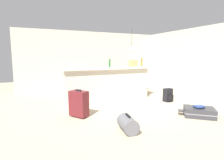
% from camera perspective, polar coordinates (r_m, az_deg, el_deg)
% --- Properties ---
extents(ground_plane, '(13.00, 13.00, 0.05)m').
position_cam_1_polar(ground_plane, '(5.62, 5.06, -7.62)').
color(ground_plane, '#BCAD8E').
extents(wall_back, '(6.60, 0.10, 2.50)m').
position_cam_1_polar(wall_back, '(8.22, -5.34, 6.24)').
color(wall_back, beige).
rests_on(wall_back, ground_plane).
extents(wall_right, '(0.10, 6.00, 2.50)m').
position_cam_1_polar(wall_right, '(7.61, 24.57, 5.46)').
color(wall_right, beige).
rests_on(wall_right, ground_plane).
extents(partition_half_wall, '(2.80, 0.20, 1.04)m').
position_cam_1_polar(partition_half_wall, '(5.76, -0.90, -1.67)').
color(partition_half_wall, beige).
rests_on(partition_half_wall, ground_plane).
extents(bar_countertop, '(2.96, 0.40, 0.05)m').
position_cam_1_polar(bar_countertop, '(5.69, -0.91, 3.75)').
color(bar_countertop, white).
rests_on(bar_countertop, partition_half_wall).
extents(bottle_clear, '(0.06, 0.06, 0.22)m').
position_cam_1_polar(bottle_clear, '(5.27, -13.17, 4.71)').
color(bottle_clear, silver).
rests_on(bottle_clear, bar_countertop).
extents(bottle_green, '(0.06, 0.06, 0.27)m').
position_cam_1_polar(bottle_green, '(5.64, -0.76, 5.36)').
color(bottle_green, '#2D6B38').
rests_on(bottle_green, bar_countertop).
extents(bottle_amber, '(0.06, 0.06, 0.29)m').
position_cam_1_polar(bottle_amber, '(6.37, 9.37, 5.62)').
color(bottle_amber, '#9E661E').
rests_on(bottle_amber, bar_countertop).
extents(grocery_bag, '(0.26, 0.18, 0.22)m').
position_cam_1_polar(grocery_bag, '(6.13, 6.71, 5.25)').
color(grocery_bag, tan).
rests_on(grocery_bag, bar_countertop).
extents(dining_table, '(1.10, 0.80, 0.74)m').
position_cam_1_polar(dining_table, '(7.48, 5.93, 1.45)').
color(dining_table, '#4C331E').
rests_on(dining_table, ground_plane).
extents(dining_chair_near_partition, '(0.45, 0.45, 0.93)m').
position_cam_1_polar(dining_chair_near_partition, '(6.96, 7.95, -0.13)').
color(dining_chair_near_partition, '#4C331E').
rests_on(dining_chair_near_partition, ground_plane).
extents(dining_chair_far_side, '(0.47, 0.47, 0.93)m').
position_cam_1_polar(dining_chair_far_side, '(7.93, 4.10, 0.88)').
color(dining_chair_far_side, '#4C331E').
rests_on(dining_chair_far_side, ground_plane).
extents(pendant_lamp, '(0.34, 0.34, 0.85)m').
position_cam_1_polar(pendant_lamp, '(7.39, 6.26, 10.08)').
color(pendant_lamp, black).
extents(suitcase_flat_charcoal, '(0.85, 0.82, 0.22)m').
position_cam_1_polar(suitcase_flat_charcoal, '(4.88, 25.85, -9.12)').
color(suitcase_flat_charcoal, '#38383D').
rests_on(suitcase_flat_charcoal, ground_plane).
extents(suitcase_upright_maroon, '(0.45, 0.50, 0.67)m').
position_cam_1_polar(suitcase_upright_maroon, '(4.40, -10.46, -7.30)').
color(suitcase_upright_maroon, maroon).
rests_on(suitcase_upright_maroon, ground_plane).
extents(duffel_bag_grey, '(0.37, 0.52, 0.34)m').
position_cam_1_polar(duffel_bag_grey, '(3.59, 5.04, -13.69)').
color(duffel_bag_grey, slate).
rests_on(duffel_bag_grey, ground_plane).
extents(backpack_black, '(0.30, 0.28, 0.42)m').
position_cam_1_polar(backpack_black, '(6.05, 17.31, -4.64)').
color(backpack_black, black).
rests_on(backpack_black, ground_plane).
extents(book_stack, '(0.29, 0.25, 0.06)m').
position_cam_1_polar(book_stack, '(4.83, 25.86, -7.57)').
color(book_stack, black).
rests_on(book_stack, suitcase_flat_charcoal).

